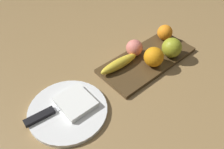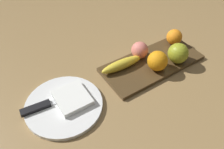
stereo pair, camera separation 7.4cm
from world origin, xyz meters
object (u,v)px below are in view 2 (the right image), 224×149
fruit_tray (152,63)px  knife (41,106)px  orange_near_banana (174,37)px  orange_near_apple (157,61)px  dinner_plate (64,105)px  banana (122,64)px  apple (178,53)px  folded_napkin (72,98)px  peach (140,50)px

fruit_tray → knife: size_ratio=2.10×
orange_near_banana → knife: orange_near_banana is taller
orange_near_banana → knife: (-0.57, -0.02, -0.03)m
fruit_tray → orange_near_apple: (-0.01, -0.03, 0.04)m
dinner_plate → fruit_tray: bearing=0.0°
fruit_tray → knife: 0.42m
banana → knife: 0.31m
apple → orange_near_banana: (0.07, 0.09, -0.01)m
orange_near_banana → knife: bearing=-178.3°
banana → orange_near_apple: orange_near_apple is taller
apple → fruit_tray: bearing=149.9°
banana → orange_near_banana: bearing=4.1°
orange_near_apple → folded_napkin: bearing=173.7°
orange_near_banana → orange_near_apple: bearing=-153.9°
banana → folded_napkin: banana is taller
dinner_plate → banana: bearing=8.0°
banana → peach: peach is taller
orange_near_banana → dinner_plate: orange_near_banana is taller
orange_near_banana → dinner_plate: size_ratio=0.26×
banana → orange_near_banana: 0.26m
peach → banana: bearing=-169.8°
banana → fruit_tray: bearing=-14.2°
fruit_tray → knife: knife is taller
banana → knife: (-0.31, -0.01, -0.01)m
apple → banana: 0.21m
peach → folded_napkin: 0.31m
orange_near_apple → folded_napkin: (-0.31, 0.03, -0.03)m
knife → apple: bearing=-2.3°
banana → knife: size_ratio=0.89×
orange_near_apple → orange_near_banana: 0.18m
knife → orange_near_banana: bearing=7.5°
orange_near_banana → knife: 0.57m
banana → knife: banana is taller
banana → peach: 0.09m
apple → orange_near_banana: bearing=51.9°
fruit_tray → knife: bearing=176.5°
banana → orange_near_apple: (0.10, -0.07, 0.02)m
fruit_tray → folded_napkin: (-0.33, 0.00, 0.02)m
fruit_tray → orange_near_banana: bearing=16.2°
orange_near_banana → knife: size_ratio=0.34×
apple → orange_near_apple: bearing=173.7°
fruit_tray → knife: (-0.42, 0.03, 0.01)m
fruit_tray → peach: bearing=114.5°
apple → folded_napkin: bearing=173.7°
fruit_tray → apple: bearing=-30.1°
apple → orange_near_banana: apple is taller
apple → dinner_plate: size_ratio=0.31×
peach → dinner_plate: 0.34m
fruit_tray → folded_napkin: 0.33m
fruit_tray → orange_near_banana: size_ratio=6.18×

